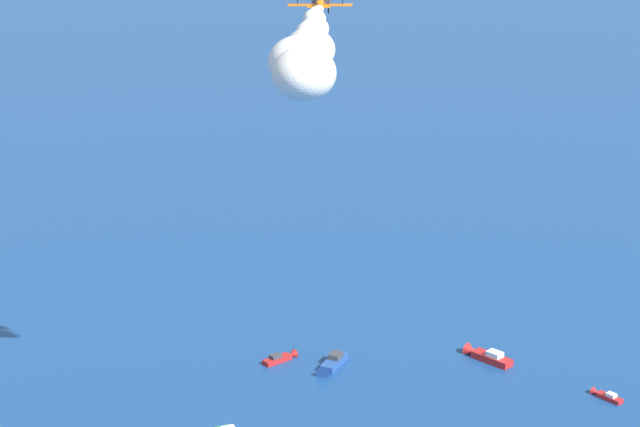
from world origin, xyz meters
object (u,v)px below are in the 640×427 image
(motorboat_far_port, at_px, (281,358))
(motorboat_inshore, at_px, (331,364))
(motorboat_near_centre, at_px, (605,396))
(motorboat_ahead, at_px, (486,356))
(biplane_lead, at_px, (320,1))

(motorboat_far_port, relative_size, motorboat_inshore, 0.73)
(motorboat_near_centre, height_order, motorboat_ahead, motorboat_ahead)
(motorboat_inshore, height_order, motorboat_ahead, motorboat_ahead)
(motorboat_inshore, xyz_separation_m, biplane_lead, (14.08, -32.04, 60.71))
(motorboat_far_port, distance_m, motorboat_ahead, 31.82)
(motorboat_inshore, xyz_separation_m, motorboat_ahead, (20.16, 13.52, 0.02))
(motorboat_far_port, bearing_deg, motorboat_inshore, 7.23)
(motorboat_near_centre, relative_size, motorboat_ahead, 0.60)
(motorboat_far_port, distance_m, biplane_lead, 71.85)
(biplane_lead, bearing_deg, motorboat_ahead, 82.41)
(motorboat_inshore, distance_m, motorboat_ahead, 24.27)
(motorboat_inshore, distance_m, biplane_lead, 70.08)
(motorboat_near_centre, xyz_separation_m, biplane_lead, (-26.08, -40.71, 60.96))
(motorboat_far_port, height_order, motorboat_inshore, motorboat_inshore)
(motorboat_inshore, bearing_deg, motorboat_ahead, 33.85)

